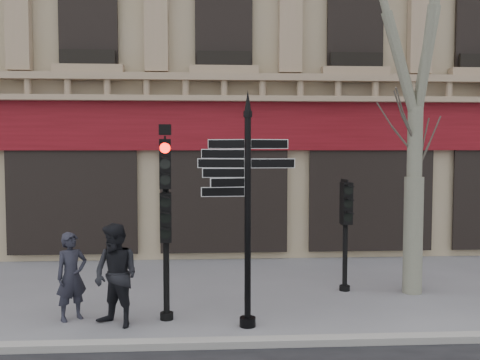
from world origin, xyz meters
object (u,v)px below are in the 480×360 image
Objects in this scene: fingerpost at (248,169)px; pedestrian_b at (116,275)px; traffic_signal_main at (166,197)px; pedestrian_a at (72,276)px; traffic_signal_secondary at (346,215)px.

fingerpost is 2.28× the size of pedestrian_b.
traffic_signal_main is 2.21× the size of pedestrian_a.
traffic_signal_secondary is 4.92m from pedestrian_b.
pedestrian_a is at bearing 172.69° from traffic_signal_main.
traffic_signal_main reaches higher than traffic_signal_secondary.
pedestrian_b is at bearing -159.86° from traffic_signal_secondary.
traffic_signal_main is 1.49× the size of traffic_signal_secondary.
pedestrian_a is at bearing -171.61° from pedestrian_b.
fingerpost reaches higher than pedestrian_b.
traffic_signal_main is 1.56m from pedestrian_b.
fingerpost reaches higher than pedestrian_a.
traffic_signal_secondary reaches higher than pedestrian_a.
traffic_signal_secondary is at bearing 51.38° from fingerpost.
fingerpost is 3.64m from pedestrian_a.
traffic_signal_secondary is (3.62, 1.67, -0.56)m from traffic_signal_main.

